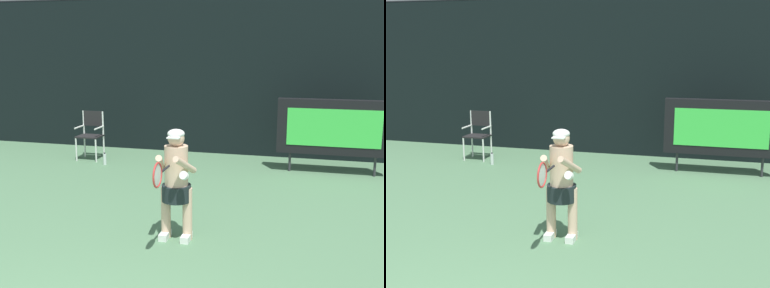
{
  "view_description": "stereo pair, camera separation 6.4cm",
  "coord_description": "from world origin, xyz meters",
  "views": [
    {
      "loc": [
        2.01,
        -2.49,
        2.58
      ],
      "look_at": [
        0.16,
        4.52,
        1.05
      ],
      "focal_mm": 44.74,
      "sensor_mm": 36.0,
      "label": 1
    },
    {
      "loc": [
        2.07,
        -2.47,
        2.58
      ],
      "look_at": [
        0.16,
        4.52,
        1.05
      ],
      "focal_mm": 44.74,
      "sensor_mm": 36.0,
      "label": 2
    }
  ],
  "objects": [
    {
      "name": "water_bottle",
      "position": [
        -2.39,
        6.75,
        0.12
      ],
      "size": [
        0.07,
        0.07,
        0.27
      ],
      "color": "silver",
      "rests_on": "ground"
    },
    {
      "name": "backdrop_screen",
      "position": [
        0.0,
        8.5,
        1.81
      ],
      "size": [
        18.0,
        0.12,
        3.66
      ],
      "color": "black",
      "rests_on": "ground"
    },
    {
      "name": "scoreboard",
      "position": [
        2.34,
        7.25,
        0.95
      ],
      "size": [
        2.2,
        0.21,
        1.5
      ],
      "color": "black",
      "rests_on": "ground"
    },
    {
      "name": "umpire_chair",
      "position": [
        -2.91,
        7.18,
        0.62
      ],
      "size": [
        0.52,
        0.44,
        1.08
      ],
      "color": "white",
      "rests_on": "ground"
    },
    {
      "name": "tennis_player",
      "position": [
        0.26,
        3.31,
        0.82
      ],
      "size": [
        0.53,
        0.61,
        1.5
      ],
      "color": "white",
      "rests_on": "ground"
    },
    {
      "name": "tennis_racket",
      "position": [
        0.23,
        2.68,
        1.06
      ],
      "size": [
        0.03,
        0.6,
        0.31
      ],
      "rotation": [
        0.0,
        0.0,
        0.32
      ],
      "color": "black"
    }
  ]
}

